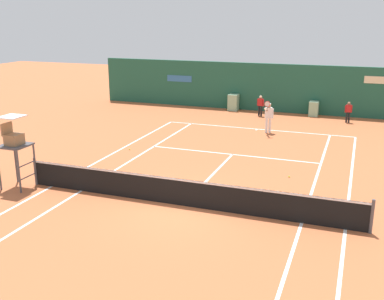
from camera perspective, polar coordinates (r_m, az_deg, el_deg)
ground_plane at (r=16.36m, az=-0.46°, el=-6.10°), size 80.00×80.00×0.01m
tennis_net at (r=15.68m, az=-1.21°, el=-5.13°), size 12.10×0.10×1.07m
sponsor_back_wall at (r=31.38m, az=10.20°, el=7.44°), size 25.00×1.02×3.17m
umpire_chair at (r=18.17m, az=-21.05°, el=0.94°), size 1.00×1.00×2.73m
player_on_baseline at (r=25.60m, az=9.40°, el=4.25°), size 0.50×0.84×1.86m
ball_kid_left_post at (r=29.32m, az=18.69°, el=4.61°), size 0.42×0.21×1.26m
ball_kid_centre_post at (r=29.91m, az=8.42°, el=5.58°), size 0.44×0.20×1.33m
tennis_ball_near_service_line at (r=22.43m, az=-7.69°, el=0.09°), size 0.07×0.07×0.07m
tennis_ball_by_sideline at (r=18.90m, az=11.87°, el=-3.22°), size 0.07×0.07×0.07m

